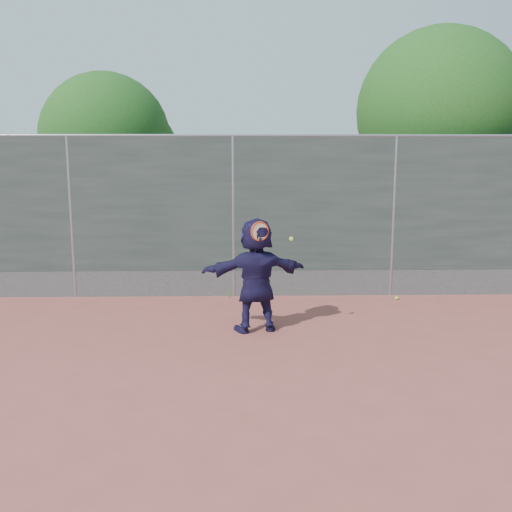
{
  "coord_description": "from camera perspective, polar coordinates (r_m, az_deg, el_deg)",
  "views": [
    {
      "loc": [
        0.17,
        -7.07,
        2.69
      ],
      "look_at": [
        0.37,
        1.35,
        1.16
      ],
      "focal_mm": 40.0,
      "sensor_mm": 36.0,
      "label": 1
    }
  ],
  "objects": [
    {
      "name": "weed_clump",
      "position": [
        10.76,
        -0.67,
        -3.45
      ],
      "size": [
        0.68,
        0.07,
        0.3
      ],
      "color": "#387226",
      "rests_on": "ground"
    },
    {
      "name": "swing_action",
      "position": [
        8.31,
        0.68,
        2.28
      ],
      "size": [
        0.64,
        0.16,
        0.51
      ],
      "color": "red",
      "rests_on": "ground"
    },
    {
      "name": "tree_right",
      "position": [
        13.62,
        18.5,
        13.14
      ],
      "size": [
        3.78,
        3.6,
        5.39
      ],
      "color": "#382314",
      "rests_on": "ground"
    },
    {
      "name": "tree_left",
      "position": [
        13.96,
        -14.11,
        11.0
      ],
      "size": [
        3.15,
        3.0,
        4.53
      ],
      "color": "#382314",
      "rests_on": "ground"
    },
    {
      "name": "ground",
      "position": [
        7.57,
        -2.62,
        -10.54
      ],
      "size": [
        80.0,
        80.0,
        0.0
      ],
      "primitive_type": "plane",
      "color": "#9E4C42",
      "rests_on": "ground"
    },
    {
      "name": "ball_ground",
      "position": [
        10.91,
        13.88,
        -4.1
      ],
      "size": [
        0.07,
        0.07,
        0.07
      ],
      "primitive_type": "sphere",
      "color": "#ACDA30",
      "rests_on": "ground"
    },
    {
      "name": "player",
      "position": [
        8.61,
        0.0,
        -1.9
      ],
      "size": [
        1.69,
        0.86,
        1.74
      ],
      "primitive_type": "imported",
      "rotation": [
        0.0,
        0.0,
        3.36
      ],
      "color": "#1B163D",
      "rests_on": "ground"
    },
    {
      "name": "fence",
      "position": [
        10.63,
        -2.28,
        4.3
      ],
      "size": [
        20.0,
        0.06,
        3.03
      ],
      "color": "#38423D",
      "rests_on": "ground"
    }
  ]
}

